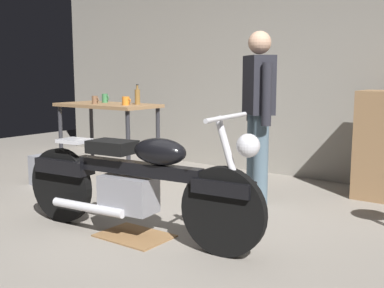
{
  "coord_description": "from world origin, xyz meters",
  "views": [
    {
      "loc": [
        2.43,
        -2.64,
        1.28
      ],
      "look_at": [
        -0.01,
        0.7,
        0.65
      ],
      "focal_mm": 44.11,
      "sensor_mm": 36.0,
      "label": 1
    }
  ],
  "objects": [
    {
      "name": "bottle",
      "position": [
        -1.42,
        1.53,
        1.0
      ],
      "size": [
        0.06,
        0.06,
        0.24
      ],
      "color": "olive",
      "rests_on": "workbench"
    },
    {
      "name": "mug_orange_travel",
      "position": [
        -1.46,
        1.37,
        0.95
      ],
      "size": [
        0.12,
        0.09,
        0.1
      ],
      "color": "orange",
      "rests_on": "workbench"
    },
    {
      "name": "workbench",
      "position": [
        -1.84,
        1.43,
        0.79
      ],
      "size": [
        1.3,
        0.64,
        0.9
      ],
      "color": "#99724C",
      "rests_on": "ground_plane"
    },
    {
      "name": "ground_plane",
      "position": [
        0.0,
        0.0,
        0.0
      ],
      "size": [
        12.0,
        12.0,
        0.0
      ],
      "primitive_type": "plane",
      "color": "gray"
    },
    {
      "name": "storage_bin",
      "position": [
        -1.99,
        0.68,
        0.17
      ],
      "size": [
        0.44,
        0.32,
        0.34
      ],
      "primitive_type": "cube",
      "color": "gray",
      "rests_on": "ground_plane"
    },
    {
      "name": "back_wall",
      "position": [
        0.0,
        2.8,
        1.55
      ],
      "size": [
        8.0,
        0.12,
        3.1
      ],
      "primitive_type": "cube",
      "color": "gray",
      "rests_on": "ground_plane"
    },
    {
      "name": "motorcycle",
      "position": [
        -0.02,
        -0.04,
        0.45
      ],
      "size": [
        2.19,
        0.63,
        1.0
      ],
      "rotation": [
        0.0,
        0.0,
        0.11
      ],
      "color": "black",
      "rests_on": "ground_plane"
    },
    {
      "name": "drip_tray",
      "position": [
        -0.04,
        -0.03,
        0.01
      ],
      "size": [
        0.56,
        0.4,
        0.01
      ],
      "primitive_type": "cube",
      "color": "olive",
      "rests_on": "ground_plane"
    },
    {
      "name": "mug_brown_stoneware",
      "position": [
        -1.94,
        1.33,
        0.95
      ],
      "size": [
        0.11,
        0.07,
        0.1
      ],
      "color": "brown",
      "rests_on": "workbench"
    },
    {
      "name": "mug_green_speckled",
      "position": [
        -2.0,
        1.55,
        0.96
      ],
      "size": [
        0.11,
        0.08,
        0.11
      ],
      "color": "#3D7F4C",
      "rests_on": "workbench"
    },
    {
      "name": "person_standing",
      "position": [
        0.25,
        1.43,
        0.93
      ],
      "size": [
        0.44,
        0.42,
        1.67
      ],
      "rotation": [
        0.0,
        0.0,
        2.37
      ],
      "color": "slate",
      "rests_on": "ground_plane"
    }
  ]
}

